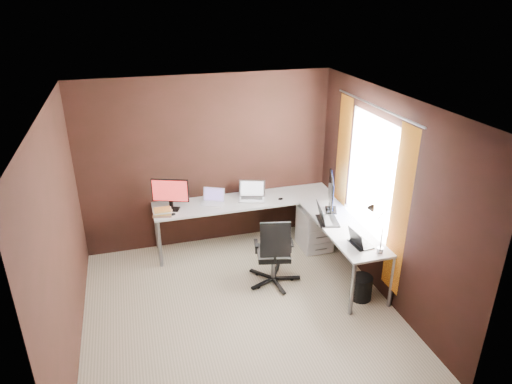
{
  "coord_description": "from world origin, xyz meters",
  "views": [
    {
      "loc": [
        -1.04,
        -4.29,
        3.52
      ],
      "look_at": [
        0.47,
        0.95,
        1.09
      ],
      "focal_mm": 32.0,
      "sensor_mm": 36.0,
      "label": 1
    }
  ],
  "objects_px": {
    "laptop_black_small": "(359,242)",
    "book_stack": "(162,212)",
    "monitor_left": "(170,193)",
    "laptop_silver": "(252,195)",
    "drawer_pedestal": "(315,228)",
    "laptop_black_big": "(325,218)",
    "monitor_right": "(331,192)",
    "laptop_white": "(213,200)",
    "office_chair": "(274,264)",
    "desk_lamp": "(375,223)",
    "wastebasket": "(361,288)"
  },
  "relations": [
    {
      "from": "laptop_silver",
      "to": "wastebasket",
      "type": "xyz_separation_m",
      "value": [
        0.92,
        -1.7,
        -0.63
      ]
    },
    {
      "from": "laptop_black_small",
      "to": "laptop_white",
      "type": "bearing_deg",
      "value": 37.51
    },
    {
      "from": "monitor_right",
      "to": "laptop_white",
      "type": "xyz_separation_m",
      "value": [
        -1.5,
        0.69,
        -0.24
      ]
    },
    {
      "from": "drawer_pedestal",
      "to": "laptop_black_small",
      "type": "distance_m",
      "value": 1.34
    },
    {
      "from": "laptop_silver",
      "to": "wastebasket",
      "type": "height_order",
      "value": "laptop_silver"
    },
    {
      "from": "monitor_left",
      "to": "book_stack",
      "type": "height_order",
      "value": "monitor_left"
    },
    {
      "from": "monitor_right",
      "to": "book_stack",
      "type": "relative_size",
      "value": 2.04
    },
    {
      "from": "wastebasket",
      "to": "monitor_right",
      "type": "bearing_deg",
      "value": 89.99
    },
    {
      "from": "laptop_black_small",
      "to": "book_stack",
      "type": "bearing_deg",
      "value": 52.21
    },
    {
      "from": "drawer_pedestal",
      "to": "office_chair",
      "type": "height_order",
      "value": "office_chair"
    },
    {
      "from": "laptop_black_small",
      "to": "drawer_pedestal",
      "type": "bearing_deg",
      "value": -3.23
    },
    {
      "from": "laptop_white",
      "to": "office_chair",
      "type": "bearing_deg",
      "value": -36.75
    },
    {
      "from": "laptop_white",
      "to": "office_chair",
      "type": "distance_m",
      "value": 1.32
    },
    {
      "from": "book_stack",
      "to": "wastebasket",
      "type": "relative_size",
      "value": 0.93
    },
    {
      "from": "book_stack",
      "to": "office_chair",
      "type": "height_order",
      "value": "office_chair"
    },
    {
      "from": "drawer_pedestal",
      "to": "monitor_right",
      "type": "relative_size",
      "value": 1.03
    },
    {
      "from": "monitor_left",
      "to": "book_stack",
      "type": "xyz_separation_m",
      "value": [
        -0.14,
        -0.14,
        -0.21
      ]
    },
    {
      "from": "laptop_silver",
      "to": "desk_lamp",
      "type": "bearing_deg",
      "value": -43.59
    },
    {
      "from": "monitor_left",
      "to": "laptop_white",
      "type": "relative_size",
      "value": 1.3
    },
    {
      "from": "laptop_black_small",
      "to": "laptop_silver",
      "type": "bearing_deg",
      "value": 24.18
    },
    {
      "from": "laptop_black_small",
      "to": "office_chair",
      "type": "height_order",
      "value": "office_chair"
    },
    {
      "from": "drawer_pedestal",
      "to": "laptop_silver",
      "type": "height_order",
      "value": "laptop_silver"
    },
    {
      "from": "wastebasket",
      "to": "book_stack",
      "type": "bearing_deg",
      "value": 145.5
    },
    {
      "from": "laptop_black_small",
      "to": "book_stack",
      "type": "distance_m",
      "value": 2.61
    },
    {
      "from": "monitor_left",
      "to": "monitor_right",
      "type": "bearing_deg",
      "value": 3.61
    },
    {
      "from": "laptop_silver",
      "to": "book_stack",
      "type": "distance_m",
      "value": 1.31
    },
    {
      "from": "drawer_pedestal",
      "to": "monitor_left",
      "type": "distance_m",
      "value": 2.16
    },
    {
      "from": "drawer_pedestal",
      "to": "monitor_right",
      "type": "height_order",
      "value": "monitor_right"
    },
    {
      "from": "laptop_black_big",
      "to": "wastebasket",
      "type": "xyz_separation_m",
      "value": [
        0.2,
        -0.73,
        -0.63
      ]
    },
    {
      "from": "monitor_left",
      "to": "office_chair",
      "type": "bearing_deg",
      "value": -21.5
    },
    {
      "from": "laptop_silver",
      "to": "drawer_pedestal",
      "type": "bearing_deg",
      "value": -5.85
    },
    {
      "from": "desk_lamp",
      "to": "wastebasket",
      "type": "distance_m",
      "value": 0.94
    },
    {
      "from": "laptop_white",
      "to": "wastebasket",
      "type": "relative_size",
      "value": 1.22
    },
    {
      "from": "laptop_black_small",
      "to": "book_stack",
      "type": "height_order",
      "value": "laptop_black_small"
    },
    {
      "from": "book_stack",
      "to": "desk_lamp",
      "type": "bearing_deg",
      "value": -35.45
    },
    {
      "from": "laptop_black_big",
      "to": "wastebasket",
      "type": "height_order",
      "value": "laptop_black_big"
    },
    {
      "from": "monitor_right",
      "to": "laptop_white",
      "type": "bearing_deg",
      "value": 87.05
    },
    {
      "from": "drawer_pedestal",
      "to": "laptop_white",
      "type": "xyz_separation_m",
      "value": [
        -1.43,
        0.38,
        0.48
      ]
    },
    {
      "from": "monitor_left",
      "to": "laptop_black_small",
      "type": "relative_size",
      "value": 1.57
    },
    {
      "from": "book_stack",
      "to": "laptop_black_big",
      "type": "bearing_deg",
      "value": -21.4
    },
    {
      "from": "laptop_silver",
      "to": "laptop_black_big",
      "type": "distance_m",
      "value": 1.21
    },
    {
      "from": "monitor_right",
      "to": "laptop_silver",
      "type": "relative_size",
      "value": 1.31
    },
    {
      "from": "laptop_white",
      "to": "drawer_pedestal",
      "type": "bearing_deg",
      "value": 11.05
    },
    {
      "from": "laptop_black_big",
      "to": "laptop_black_small",
      "type": "relative_size",
      "value": 1.32
    },
    {
      "from": "drawer_pedestal",
      "to": "laptop_black_big",
      "type": "relative_size",
      "value": 1.47
    },
    {
      "from": "drawer_pedestal",
      "to": "laptop_white",
      "type": "height_order",
      "value": "laptop_white"
    },
    {
      "from": "book_stack",
      "to": "office_chair",
      "type": "xyz_separation_m",
      "value": [
        1.29,
        -0.91,
        -0.49
      ]
    },
    {
      "from": "laptop_black_small",
      "to": "monitor_right",
      "type": "bearing_deg",
      "value": -7.26
    },
    {
      "from": "laptop_white",
      "to": "laptop_silver",
      "type": "bearing_deg",
      "value": 25.62
    },
    {
      "from": "desk_lamp",
      "to": "office_chair",
      "type": "relative_size",
      "value": 0.6
    }
  ]
}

